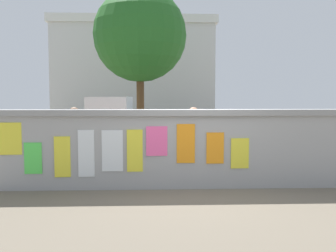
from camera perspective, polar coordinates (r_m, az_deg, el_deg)
The scene contains 9 objects.
ground at distance 15.49m, azimuth 0.51°, elevation -2.34°, with size 60.00×60.00×0.00m, color #6B6051.
poster_wall at distance 7.47m, azimuth 3.41°, elevation -3.37°, with size 8.19×0.42×1.59m.
auto_rickshaw_truck at distance 11.20m, azimuth -3.92°, elevation -0.34°, with size 3.69×1.74×1.85m.
motorcycle at distance 10.91m, azimuth 19.68°, elevation -3.03°, with size 1.90×0.56×0.87m.
bicycle_near at distance 13.33m, azimuth 14.92°, elevation -2.03°, with size 1.71×0.44×0.95m.
person_walking at distance 8.27m, azimuth 3.94°, elevation -1.45°, with size 0.41×0.41×1.62m.
person_bystander at distance 8.43m, azimuth -14.27°, elevation -1.47°, with size 0.47×0.47×1.62m.
tree_roadside at distance 17.05m, azimuth -4.37°, elevation 13.81°, with size 4.19×4.19×6.72m.
building_background at distance 25.07m, azimuth -5.17°, elevation 8.14°, with size 10.42×4.94×6.85m.
Camera 1 is at (-0.75, -7.36, 1.84)m, focal length 39.36 mm.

